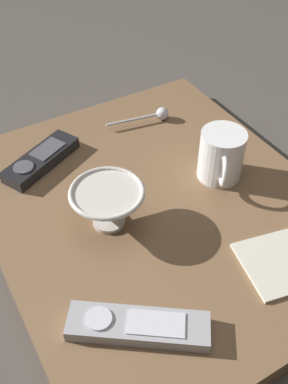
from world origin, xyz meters
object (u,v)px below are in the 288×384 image
object	(u,v)px
coffee_mug	(221,156)
teaspoon	(157,115)
cereal_bowl	(109,207)
tv_remote_near	(138,326)
folded_napkin	(282,262)
tv_remote_far	(41,159)

from	to	relation	value
coffee_mug	teaspoon	distance (m)	0.22
cereal_bowl	teaspoon	distance (m)	0.32
cereal_bowl	tv_remote_near	world-z (taller)	cereal_bowl
teaspoon	folded_napkin	distance (m)	0.43
coffee_mug	teaspoon	size ratio (longest dim) A/B	0.76
teaspoon	tv_remote_near	world-z (taller)	teaspoon
coffee_mug	tv_remote_far	world-z (taller)	coffee_mug
coffee_mug	folded_napkin	distance (m)	0.23
tv_remote_far	cereal_bowl	bearing A→B (deg)	102.04
cereal_bowl	tv_remote_far	size ratio (longest dim) A/B	0.72
coffee_mug	folded_napkin	bearing A→B (deg)	79.78
coffee_mug	teaspoon	bearing A→B (deg)	-88.47
tv_remote_near	cereal_bowl	bearing A→B (deg)	-106.09
coffee_mug	tv_remote_far	xyz separation A→B (m)	(0.28, -0.20, -0.04)
tv_remote_near	folded_napkin	distance (m)	0.25
cereal_bowl	tv_remote_near	distance (m)	0.21
folded_napkin	teaspoon	bearing A→B (deg)	-94.43
coffee_mug	cereal_bowl	bearing A→B (deg)	2.07
coffee_mug	folded_napkin	xyz separation A→B (m)	(0.04, 0.22, -0.05)
tv_remote_near	folded_napkin	bearing A→B (deg)	176.85
tv_remote_near	tv_remote_far	xyz separation A→B (m)	(-0.01, -0.40, 0.00)
cereal_bowl	coffee_mug	size ratio (longest dim) A/B	1.16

